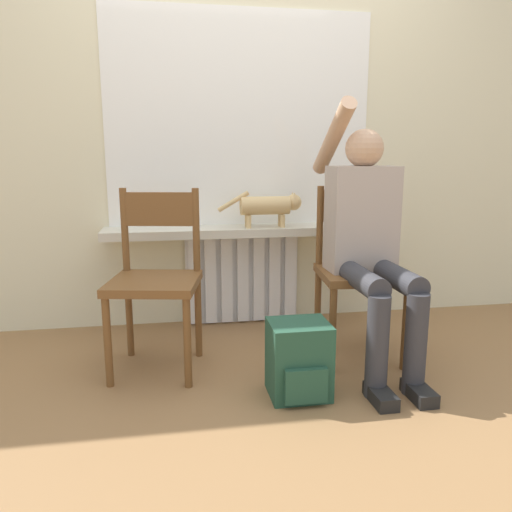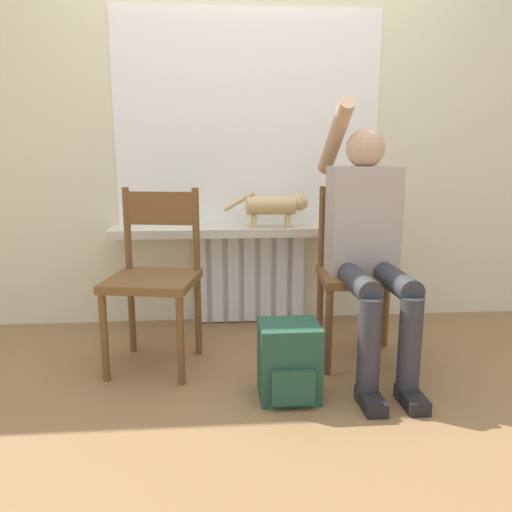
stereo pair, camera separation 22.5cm
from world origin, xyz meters
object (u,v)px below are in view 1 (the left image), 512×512
(chair_right, at_px, (359,269))
(cat, at_px, (270,206))
(chair_left, at_px, (156,277))
(person, at_px, (369,236))
(backpack, at_px, (299,360))

(chair_right, height_order, cat, chair_right)
(chair_left, xyz_separation_m, person, (1.05, -0.13, 0.19))
(chair_right, relative_size, backpack, 2.65)
(person, xyz_separation_m, cat, (-0.37, 0.63, 0.09))
(backpack, bearing_deg, chair_left, 146.01)
(chair_left, distance_m, backpack, 0.81)
(cat, bearing_deg, person, -59.31)
(person, distance_m, cat, 0.74)
(person, xyz_separation_m, backpack, (-0.42, -0.29, -0.50))
(chair_left, relative_size, person, 0.67)
(cat, distance_m, backpack, 1.10)
(chair_left, height_order, backpack, chair_left)
(chair_right, xyz_separation_m, cat, (-0.38, 0.50, 0.29))
(chair_left, height_order, cat, chair_left)
(cat, height_order, backpack, cat)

